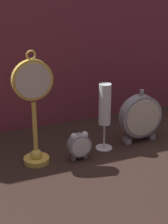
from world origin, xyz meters
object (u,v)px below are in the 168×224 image
(mantel_clock_silver, at_px, (140,117))
(champagne_flute, at_px, (105,109))
(alarm_clock_twin_bell, at_px, (79,145))
(pocket_watch_on_stand, at_px, (34,109))

(mantel_clock_silver, height_order, champagne_flute, champagne_flute)
(alarm_clock_twin_bell, distance_m, mantel_clock_silver, 0.25)
(alarm_clock_twin_bell, height_order, champagne_flute, champagne_flute)
(alarm_clock_twin_bell, relative_size, mantel_clock_silver, 0.50)
(alarm_clock_twin_bell, relative_size, champagne_flute, 0.41)
(alarm_clock_twin_bell, height_order, mantel_clock_silver, mantel_clock_silver)
(pocket_watch_on_stand, xyz_separation_m, champagne_flute, (0.24, 0.01, -0.04))
(pocket_watch_on_stand, bearing_deg, alarm_clock_twin_bell, -14.15)
(pocket_watch_on_stand, relative_size, alarm_clock_twin_bell, 3.82)
(alarm_clock_twin_bell, xyz_separation_m, champagne_flute, (0.10, 0.04, 0.09))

